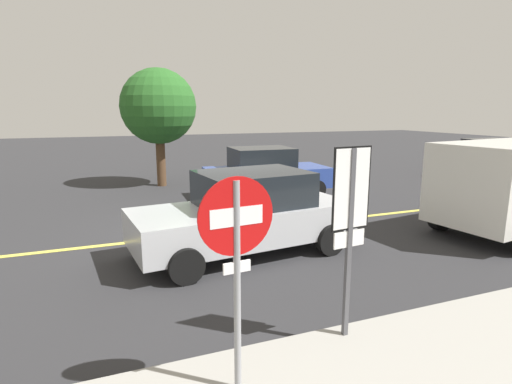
# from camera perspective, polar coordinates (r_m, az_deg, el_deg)

# --- Properties ---
(ground_plane) EXTENTS (80.00, 80.00, 0.00)m
(ground_plane) POSITION_cam_1_polar(r_m,az_deg,el_deg) (9.86, -5.90, -5.83)
(ground_plane) COLOR #2D2D30
(lane_marking_centre) EXTENTS (28.00, 0.16, 0.01)m
(lane_marking_centre) POSITION_cam_1_polar(r_m,az_deg,el_deg) (10.99, 9.41, -4.07)
(lane_marking_centre) COLOR #E0D14C
(stop_sign) EXTENTS (0.76, 0.09, 2.34)m
(stop_sign) POSITION_cam_1_polar(r_m,az_deg,el_deg) (3.86, -2.74, -8.67)
(stop_sign) COLOR gray
(stop_sign) RESTS_ON ground_plane
(speed_limit_sign) EXTENTS (0.54, 0.08, 2.52)m
(speed_limit_sign) POSITION_cam_1_polar(r_m,az_deg,el_deg) (4.90, 13.21, -2.55)
(speed_limit_sign) COLOR #4C4C51
(speed_limit_sign) RESTS_ON ground_plane
(car_silver_far_lane) EXTENTS (4.68, 2.46, 1.70)m
(car_silver_far_lane) POSITION_cam_1_polar(r_m,az_deg,el_deg) (8.30, -1.43, -3.01)
(car_silver_far_lane) COLOR #B7BABF
(car_silver_far_lane) RESTS_ON ground_plane
(car_blue_crossing) EXTENTS (4.23, 2.21, 1.68)m
(car_blue_crossing) POSITION_cam_1_polar(r_m,az_deg,el_deg) (13.83, 1.36, 2.82)
(car_blue_crossing) COLOR #2D479E
(car_blue_crossing) RESTS_ON ground_plane
(car_red_approaching) EXTENTS (4.37, 1.95, 1.69)m
(car_red_approaching) POSITION_cam_1_polar(r_m,az_deg,el_deg) (20.79, 30.54, 4.15)
(car_red_approaching) COLOR red
(car_red_approaching) RESTS_ON ground_plane
(tree_left_verge) EXTENTS (2.86, 2.86, 4.50)m
(tree_left_verge) POSITION_cam_1_polar(r_m,az_deg,el_deg) (16.08, -13.64, 11.63)
(tree_left_verge) COLOR #513823
(tree_left_verge) RESTS_ON ground_plane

